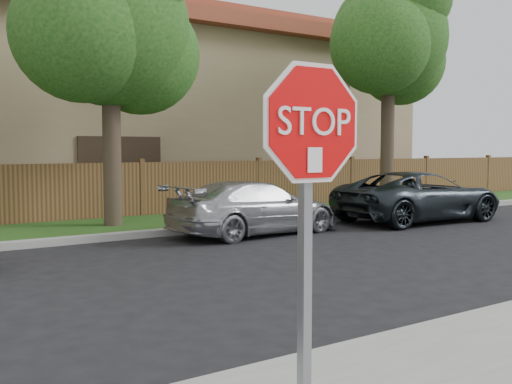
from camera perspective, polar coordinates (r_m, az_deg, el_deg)
ground at (r=5.49m, az=-1.12°, el=-17.18°), size 90.00×90.00×0.00m
far_curb at (r=12.88m, az=-21.42°, el=-4.68°), size 70.00×0.30×0.15m
grass_strip at (r=14.48m, az=-22.88°, el=-3.82°), size 70.00×3.00×0.12m
tree_mid at (r=15.11m, az=-13.51°, el=15.06°), size 4.80×3.90×7.35m
tree_right at (r=20.59m, az=12.86°, el=14.09°), size 4.80×3.90×8.20m
stop_sign at (r=3.63m, az=5.17°, el=1.48°), size 1.01×0.13×2.55m
sedan_right at (r=13.84m, az=-0.09°, el=-1.50°), size 4.43×2.11×1.25m
sedan_far_right at (r=16.91m, az=15.29°, el=-0.41°), size 5.00×2.46×1.37m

